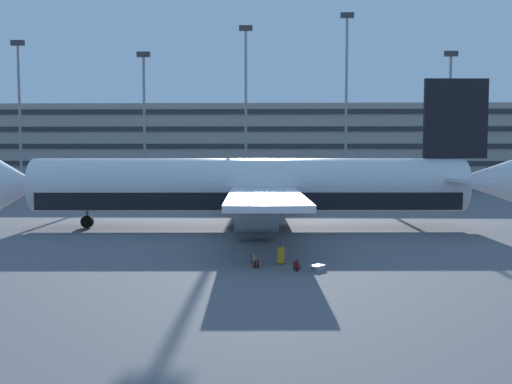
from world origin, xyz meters
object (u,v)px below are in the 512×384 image
object	(u,v)px
suitcase_black	(281,255)
suitcase_scuffed	(318,268)
airliner	(255,187)
backpack_purple	(256,264)
backpack_upright	(254,259)
backpack_navy	(297,266)

from	to	relation	value
suitcase_black	suitcase_scuffed	distance (m)	2.27
airliner	backpack_purple	world-z (taller)	airliner
suitcase_black	suitcase_scuffed	size ratio (longest dim) A/B	1.24
suitcase_scuffed	backpack_upright	size ratio (longest dim) A/B	1.50
backpack_purple	backpack_navy	xyz separation A→B (m)	(1.97, -0.59, 0.05)
airliner	backpack_upright	bearing A→B (deg)	-88.61
backpack_purple	suitcase_black	bearing A→B (deg)	40.42
airliner	suitcase_black	xyz separation A→B (m)	(1.68, -13.40, -2.53)
suitcase_scuffed	backpack_purple	world-z (taller)	backpack_purple
suitcase_scuffed	backpack_upright	world-z (taller)	backpack_upright
suitcase_scuffed	backpack_navy	size ratio (longest dim) A/B	1.50
airliner	backpack_purple	distance (m)	14.73
suitcase_black	suitcase_scuffed	world-z (taller)	suitcase_black
suitcase_black	backpack_purple	world-z (taller)	suitcase_black
suitcase_black	backpack_purple	xyz separation A→B (m)	(-1.25, -1.06, -0.25)
backpack_purple	backpack_upright	size ratio (longest dim) A/B	0.82
airliner	backpack_upright	xyz separation A→B (m)	(0.33, -13.47, -2.73)
suitcase_scuffed	backpack_navy	xyz separation A→B (m)	(-0.96, -0.16, 0.12)
backpack_navy	suitcase_black	bearing A→B (deg)	113.54
suitcase_black	backpack_upright	distance (m)	1.37
suitcase_black	backpack_purple	distance (m)	1.66
airliner	suitcase_black	distance (m)	13.74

